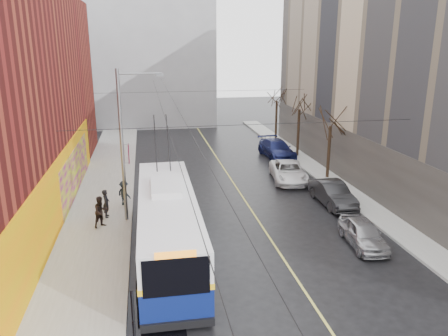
{
  "coord_description": "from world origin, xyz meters",
  "views": [
    {
      "loc": [
        -4.91,
        -14.91,
        10.31
      ],
      "look_at": [
        -0.4,
        9.87,
        3.09
      ],
      "focal_mm": 35.0,
      "sensor_mm": 36.0,
      "label": 1
    }
  ],
  "objects_px": {
    "tree_near": "(331,116)",
    "following_car": "(172,173)",
    "tree_mid": "(300,101)",
    "tree_far": "(277,94)",
    "pedestrian_a": "(106,203)",
    "trolleybus": "(168,223)",
    "parked_car_a": "(363,233)",
    "parked_car_c": "(288,172)",
    "streetlight_pole": "(125,143)",
    "pedestrian_c": "(124,193)",
    "parked_car_b": "(332,193)",
    "pedestrian_b": "(101,212)",
    "parked_car_d": "(277,149)"
  },
  "relations": [
    {
      "from": "tree_far",
      "to": "parked_car_d",
      "type": "height_order",
      "value": "tree_far"
    },
    {
      "from": "streetlight_pole",
      "to": "following_car",
      "type": "relative_size",
      "value": 2.01
    },
    {
      "from": "pedestrian_b",
      "to": "parked_car_d",
      "type": "bearing_deg",
      "value": 6.86
    },
    {
      "from": "tree_far",
      "to": "pedestrian_a",
      "type": "height_order",
      "value": "tree_far"
    },
    {
      "from": "trolleybus",
      "to": "parked_car_b",
      "type": "xyz_separation_m",
      "value": [
        11.07,
        5.26,
        -0.94
      ]
    },
    {
      "from": "tree_mid",
      "to": "parked_car_a",
      "type": "relative_size",
      "value": 1.66
    },
    {
      "from": "following_car",
      "to": "pedestrian_c",
      "type": "bearing_deg",
      "value": -123.52
    },
    {
      "from": "tree_far",
      "to": "parked_car_d",
      "type": "distance_m",
      "value": 8.39
    },
    {
      "from": "tree_near",
      "to": "tree_far",
      "type": "height_order",
      "value": "tree_far"
    },
    {
      "from": "parked_car_d",
      "to": "following_car",
      "type": "distance_m",
      "value": 11.64
    },
    {
      "from": "streetlight_pole",
      "to": "trolleybus",
      "type": "distance_m",
      "value": 6.02
    },
    {
      "from": "parked_car_c",
      "to": "following_car",
      "type": "distance_m",
      "value": 8.97
    },
    {
      "from": "tree_near",
      "to": "pedestrian_a",
      "type": "distance_m",
      "value": 17.78
    },
    {
      "from": "tree_near",
      "to": "following_car",
      "type": "xyz_separation_m",
      "value": [
        -12.08,
        1.28,
        -4.21
      ]
    },
    {
      "from": "streetlight_pole",
      "to": "parked_car_d",
      "type": "xyz_separation_m",
      "value": [
        13.14,
        13.09,
        -4.03
      ]
    },
    {
      "from": "pedestrian_c",
      "to": "parked_car_d",
      "type": "bearing_deg",
      "value": -95.43
    },
    {
      "from": "tree_near",
      "to": "parked_car_a",
      "type": "height_order",
      "value": "tree_near"
    },
    {
      "from": "parked_car_c",
      "to": "pedestrian_a",
      "type": "distance_m",
      "value": 14.35
    },
    {
      "from": "tree_far",
      "to": "trolleybus",
      "type": "relative_size",
      "value": 0.51
    },
    {
      "from": "parked_car_b",
      "to": "pedestrian_a",
      "type": "relative_size",
      "value": 2.7
    },
    {
      "from": "pedestrian_b",
      "to": "parked_car_b",
      "type": "bearing_deg",
      "value": -31.27
    },
    {
      "from": "tree_near",
      "to": "parked_car_d",
      "type": "relative_size",
      "value": 1.13
    },
    {
      "from": "tree_near",
      "to": "pedestrian_c",
      "type": "height_order",
      "value": "tree_near"
    },
    {
      "from": "tree_mid",
      "to": "parked_car_a",
      "type": "xyz_separation_m",
      "value": [
        -2.92,
        -18.45,
        -4.57
      ]
    },
    {
      "from": "parked_car_b",
      "to": "parked_car_d",
      "type": "height_order",
      "value": "parked_car_d"
    },
    {
      "from": "tree_near",
      "to": "pedestrian_a",
      "type": "bearing_deg",
      "value": -162.02
    },
    {
      "from": "tree_near",
      "to": "parked_car_c",
      "type": "distance_m",
      "value": 5.31
    },
    {
      "from": "parked_car_b",
      "to": "tree_near",
      "type": "bearing_deg",
      "value": 68.44
    },
    {
      "from": "parked_car_a",
      "to": "pedestrian_c",
      "type": "xyz_separation_m",
      "value": [
        -12.58,
        7.95,
        0.28
      ]
    },
    {
      "from": "tree_mid",
      "to": "parked_car_b",
      "type": "relative_size",
      "value": 1.43
    },
    {
      "from": "trolleybus",
      "to": "pedestrian_a",
      "type": "distance_m",
      "value": 6.39
    },
    {
      "from": "tree_near",
      "to": "parked_car_a",
      "type": "bearing_deg",
      "value": -104.31
    },
    {
      "from": "tree_near",
      "to": "parked_car_d",
      "type": "distance_m",
      "value": 8.46
    },
    {
      "from": "pedestrian_a",
      "to": "parked_car_d",
      "type": "bearing_deg",
      "value": -49.18
    },
    {
      "from": "tree_far",
      "to": "pedestrian_c",
      "type": "relative_size",
      "value": 4.01
    },
    {
      "from": "tree_mid",
      "to": "parked_car_d",
      "type": "xyz_separation_m",
      "value": [
        -2.0,
        0.09,
        -4.43
      ]
    },
    {
      "from": "tree_near",
      "to": "pedestrian_b",
      "type": "xyz_separation_m",
      "value": [
        -16.66,
        -6.83,
        -3.91
      ]
    },
    {
      "from": "parked_car_b",
      "to": "pedestrian_b",
      "type": "bearing_deg",
      "value": -176.0
    },
    {
      "from": "parked_car_b",
      "to": "tree_mid",
      "type": "bearing_deg",
      "value": 79.48
    },
    {
      "from": "trolleybus",
      "to": "parked_car_d",
      "type": "height_order",
      "value": "trolleybus"
    },
    {
      "from": "tree_mid",
      "to": "parked_car_c",
      "type": "bearing_deg",
      "value": -114.74
    },
    {
      "from": "trolleybus",
      "to": "parked_car_d",
      "type": "bearing_deg",
      "value": 58.5
    },
    {
      "from": "tree_near",
      "to": "tree_mid",
      "type": "bearing_deg",
      "value": 90.0
    },
    {
      "from": "trolleybus",
      "to": "parked_car_d",
      "type": "relative_size",
      "value": 2.3
    },
    {
      "from": "pedestrian_c",
      "to": "streetlight_pole",
      "type": "bearing_deg",
      "value": 144.68
    },
    {
      "from": "tree_mid",
      "to": "tree_far",
      "type": "bearing_deg",
      "value": 90.0
    },
    {
      "from": "pedestrian_a",
      "to": "pedestrian_c",
      "type": "distance_m",
      "value": 2.1
    },
    {
      "from": "streetlight_pole",
      "to": "trolleybus",
      "type": "bearing_deg",
      "value": -66.21
    },
    {
      "from": "tree_mid",
      "to": "trolleybus",
      "type": "height_order",
      "value": "tree_mid"
    },
    {
      "from": "parked_car_a",
      "to": "parked_car_c",
      "type": "bearing_deg",
      "value": 96.22
    }
  ]
}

